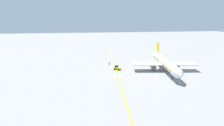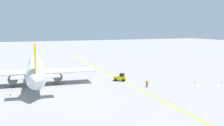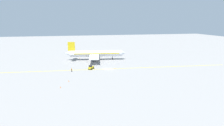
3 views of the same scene
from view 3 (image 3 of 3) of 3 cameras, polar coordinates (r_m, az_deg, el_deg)
name	(u,v)px [view 3 (image 3 of 3)]	position (r m, az deg, el deg)	size (l,w,h in m)	color
ground_plane	(108,69)	(83.21, -1.23, -1.94)	(400.00, 400.00, 0.00)	gray
apron_yellow_centreline	(108,69)	(83.21, -1.23, -1.94)	(0.40, 120.00, 0.01)	yellow
airplane_at_gate	(95,54)	(102.47, -5.47, 3.09)	(28.44, 35.52, 10.60)	silver
baggage_tug_white	(91,67)	(83.03, -6.87, -1.42)	(3.31, 2.98, 2.11)	gold
ground_crew_worker	(72,70)	(80.45, -13.02, -2.17)	(0.45, 0.43, 1.68)	#23232D
traffic_cone_near_nose	(61,87)	(62.60, -16.44, -7.56)	(0.32, 0.32, 0.55)	orange
traffic_cone_mid_apron	(80,58)	(108.57, -10.54, 1.66)	(0.32, 0.32, 0.55)	orange
traffic_cone_by_wingtip	(115,68)	(83.17, 0.99, -1.75)	(0.32, 0.32, 0.55)	orange
traffic_cone_far_edge	(69,81)	(68.14, -13.93, -5.65)	(0.32, 0.32, 0.55)	orange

